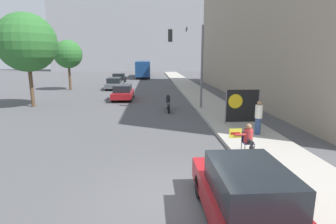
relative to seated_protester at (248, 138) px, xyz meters
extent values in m
plane|color=#4F4F51|center=(-2.84, -2.88, -0.81)|extent=(160.00, 160.00, 0.00)
cube|color=#A8A399|center=(1.05, 12.12, -0.72)|extent=(3.01, 90.00, 0.17)
cube|color=#99999E|center=(-4.84, 70.03, 18.50)|extent=(52.00, 12.00, 38.61)
cube|color=gray|center=(9.42, 16.38, 6.60)|extent=(10.00, 32.00, 14.82)
cylinder|color=#474C56|center=(-0.16, -0.13, -0.42)|extent=(0.03, 0.03, 0.43)
cylinder|color=#474C56|center=(0.21, -0.13, -0.42)|extent=(0.03, 0.03, 0.43)
cylinder|color=#474C56|center=(-0.16, 0.24, -0.42)|extent=(0.03, 0.03, 0.43)
cylinder|color=#474C56|center=(0.21, 0.24, -0.42)|extent=(0.03, 0.03, 0.43)
cube|color=navy|center=(0.02, 0.05, -0.19)|extent=(0.40, 0.40, 0.02)
cube|color=navy|center=(0.02, 0.24, 0.01)|extent=(0.40, 0.02, 0.38)
cylinder|color=black|center=(0.02, -0.11, -0.09)|extent=(0.18, 0.42, 0.18)
cylinder|color=black|center=(0.02, -0.32, -0.42)|extent=(0.16, 0.16, 0.43)
cube|color=black|center=(0.02, -0.38, -0.59)|extent=(0.20, 0.28, 0.10)
cylinder|color=#B23333|center=(0.02, 0.08, 0.08)|extent=(0.34, 0.34, 0.52)
sphere|color=#936B4C|center=(0.02, 0.08, 0.45)|extent=(0.22, 0.22, 0.22)
cylinder|color=#B23333|center=(-0.30, 0.00, 0.16)|extent=(0.45, 0.09, 0.09)
cube|color=yellow|center=(-0.51, 0.00, 0.21)|extent=(0.48, 0.02, 0.37)
cube|color=#AD1414|center=(-0.51, -0.01, 0.21)|extent=(0.36, 0.01, 0.09)
cylinder|color=#334775|center=(1.45, 2.62, -0.24)|extent=(0.28, 0.28, 0.80)
cylinder|color=silver|center=(1.45, 2.62, 0.48)|extent=(0.34, 0.34, 0.63)
sphere|color=#936B4C|center=(1.45, 2.62, 0.90)|extent=(0.21, 0.21, 0.21)
cylinder|color=slate|center=(0.44, 4.68, 0.32)|extent=(0.06, 0.06, 1.91)
cylinder|color=slate|center=(2.30, 4.68, 0.32)|extent=(0.06, 0.06, 1.91)
cube|color=black|center=(1.37, 4.68, 0.37)|extent=(1.85, 0.02, 1.81)
cylinder|color=yellow|center=(0.96, 4.66, 0.64)|extent=(0.80, 0.01, 0.80)
cylinder|color=slate|center=(-0.03, 9.54, 2.30)|extent=(0.16, 0.16, 5.87)
cylinder|color=slate|center=(-1.16, 9.67, 4.93)|extent=(0.37, 2.28, 0.11)
cube|color=black|center=(-2.29, 9.80, 4.51)|extent=(0.33, 0.33, 0.84)
sphere|color=green|center=(-2.29, 9.80, 4.23)|extent=(0.18, 0.18, 0.18)
cube|color=maroon|center=(-1.55, -4.02, -0.24)|extent=(1.78, 4.24, 0.58)
cube|color=black|center=(-1.55, -4.19, 0.39)|extent=(1.53, 2.21, 0.67)
cylinder|color=black|center=(-2.33, -2.71, -0.49)|extent=(0.22, 0.64, 0.64)
cylinder|color=black|center=(-0.77, -2.71, -0.49)|extent=(0.22, 0.64, 0.64)
cube|color=maroon|center=(-6.28, 14.69, -0.29)|extent=(1.74, 4.15, 0.49)
cube|color=black|center=(-6.28, 14.52, 0.26)|extent=(1.49, 2.16, 0.60)
cylinder|color=black|center=(-7.04, 15.97, -0.49)|extent=(0.22, 0.64, 0.64)
cylinder|color=black|center=(-5.52, 15.97, -0.49)|extent=(0.22, 0.64, 0.64)
cylinder|color=black|center=(-7.04, 13.40, -0.49)|extent=(0.22, 0.64, 0.64)
cylinder|color=black|center=(-5.52, 13.40, -0.49)|extent=(0.22, 0.64, 0.64)
cube|color=#565B60|center=(-8.16, 23.13, -0.28)|extent=(1.80, 4.78, 0.50)
cube|color=black|center=(-8.16, 22.94, 0.27)|extent=(1.54, 2.49, 0.61)
cylinder|color=black|center=(-8.95, 24.61, -0.49)|extent=(0.22, 0.64, 0.64)
cylinder|color=black|center=(-7.38, 24.61, -0.49)|extent=(0.22, 0.64, 0.64)
cylinder|color=black|center=(-8.95, 21.65, -0.49)|extent=(0.22, 0.64, 0.64)
cylinder|color=black|center=(-7.38, 21.65, -0.49)|extent=(0.22, 0.64, 0.64)
cube|color=black|center=(-8.62, 31.17, -0.28)|extent=(1.84, 4.46, 0.51)
cube|color=black|center=(-8.62, 31.00, 0.29)|extent=(1.58, 2.32, 0.62)
cylinder|color=black|center=(-9.43, 32.56, -0.49)|extent=(0.22, 0.64, 0.64)
cylinder|color=black|center=(-7.81, 32.56, -0.49)|extent=(0.22, 0.64, 0.64)
cylinder|color=black|center=(-9.43, 29.79, -0.49)|extent=(0.22, 0.64, 0.64)
cylinder|color=black|center=(-7.81, 29.79, -0.49)|extent=(0.22, 0.64, 0.64)
cube|color=navy|center=(-5.17, 41.80, 0.94)|extent=(2.50, 12.46, 2.61)
cube|color=black|center=(-5.17, 41.80, 1.08)|extent=(2.52, 11.84, 0.85)
cylinder|color=black|center=(-6.27, 45.66, -0.29)|extent=(0.30, 1.04, 1.04)
cylinder|color=black|center=(-4.08, 45.66, -0.29)|extent=(0.30, 1.04, 1.04)
cylinder|color=black|center=(-6.27, 37.93, -0.29)|extent=(0.30, 1.04, 1.04)
cylinder|color=black|center=(-4.08, 37.93, -0.29)|extent=(0.30, 1.04, 1.04)
cube|color=#565B60|center=(-2.48, 9.33, -0.33)|extent=(0.24, 0.98, 0.32)
cylinder|color=black|center=(-2.48, 9.28, -0.01)|extent=(0.28, 0.28, 0.51)
sphere|color=black|center=(-2.48, 9.28, 0.25)|extent=(0.24, 0.24, 0.24)
cylinder|color=black|center=(-2.48, 10.15, -0.51)|extent=(0.10, 0.60, 0.60)
cylinder|color=black|center=(-2.48, 8.51, -0.51)|extent=(0.10, 0.60, 0.60)
cylinder|color=brown|center=(-12.99, 11.63, 0.88)|extent=(0.28, 0.28, 3.37)
sphere|color=#2D6B2D|center=(-12.99, 11.63, 4.10)|extent=(4.38, 4.38, 4.38)
cylinder|color=brown|center=(-13.30, 22.41, 0.71)|extent=(0.28, 0.28, 3.03)
sphere|color=#2D6B2D|center=(-13.30, 22.41, 3.36)|extent=(3.24, 3.24, 3.24)
camera|label=1|loc=(-3.64, -9.32, 3.03)|focal=28.00mm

